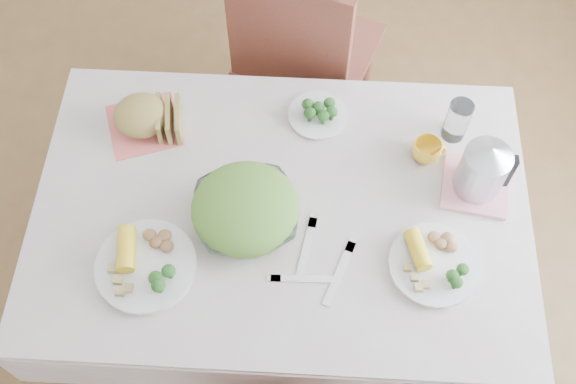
# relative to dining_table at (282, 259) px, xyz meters

# --- Properties ---
(floor) EXTENTS (3.60, 3.60, 0.00)m
(floor) POSITION_rel_dining_table_xyz_m (0.00, 0.00, -0.38)
(floor) COLOR brown
(floor) RESTS_ON ground
(dining_table) EXTENTS (1.40, 0.90, 0.75)m
(dining_table) POSITION_rel_dining_table_xyz_m (0.00, 0.00, 0.00)
(dining_table) COLOR brown
(dining_table) RESTS_ON floor
(tablecloth) EXTENTS (1.50, 1.00, 0.01)m
(tablecloth) POSITION_rel_dining_table_xyz_m (0.00, 0.00, 0.38)
(tablecloth) COLOR beige
(tablecloth) RESTS_ON dining_table
(chair_far) EXTENTS (0.61, 0.61, 1.06)m
(chair_far) POSITION_rel_dining_table_xyz_m (0.06, 0.84, 0.09)
(chair_far) COLOR brown
(chair_far) RESTS_ON floor
(salad_bowl) EXTENTS (0.36, 0.36, 0.07)m
(salad_bowl) POSITION_rel_dining_table_xyz_m (-0.10, -0.05, 0.42)
(salad_bowl) COLOR white
(salad_bowl) RESTS_ON tablecloth
(dinner_plate_left) EXTENTS (0.35, 0.35, 0.02)m
(dinner_plate_left) POSITION_rel_dining_table_xyz_m (-0.37, -0.22, 0.40)
(dinner_plate_left) COLOR white
(dinner_plate_left) RESTS_ON tablecloth
(dinner_plate_right) EXTENTS (0.28, 0.28, 0.02)m
(dinner_plate_right) POSITION_rel_dining_table_xyz_m (0.45, -0.17, 0.40)
(dinner_plate_right) COLOR white
(dinner_plate_right) RESTS_ON tablecloth
(broccoli_plate) EXTENTS (0.23, 0.23, 0.02)m
(broccoli_plate) POSITION_rel_dining_table_xyz_m (0.10, 0.34, 0.40)
(broccoli_plate) COLOR beige
(broccoli_plate) RESTS_ON tablecloth
(napkin) EXTENTS (0.28, 0.28, 0.00)m
(napkin) POSITION_rel_dining_table_xyz_m (-0.46, 0.28, 0.39)
(napkin) COLOR #DF6358
(napkin) RESTS_ON tablecloth
(bread_loaf) EXTENTS (0.19, 0.18, 0.11)m
(bread_loaf) POSITION_rel_dining_table_xyz_m (-0.46, 0.28, 0.45)
(bread_loaf) COLOR olive
(bread_loaf) RESTS_ON napkin
(yellow_mug) EXTENTS (0.12, 0.12, 0.07)m
(yellow_mug) POSITION_rel_dining_table_xyz_m (0.44, 0.20, 0.42)
(yellow_mug) COLOR yellow
(yellow_mug) RESTS_ON tablecloth
(glass_tumbler) EXTENTS (0.09, 0.09, 0.15)m
(glass_tumbler) POSITION_rel_dining_table_xyz_m (0.54, 0.30, 0.45)
(glass_tumbler) COLOR white
(glass_tumbler) RESTS_ON tablecloth
(pink_tray) EXTENTS (0.23, 0.23, 0.02)m
(pink_tray) POSITION_rel_dining_table_xyz_m (0.59, 0.10, 0.40)
(pink_tray) COLOR pink
(pink_tray) RESTS_ON tablecloth
(electric_kettle) EXTENTS (0.18, 0.18, 0.20)m
(electric_kettle) POSITION_rel_dining_table_xyz_m (0.59, 0.10, 0.51)
(electric_kettle) COLOR #B2B5BA
(electric_kettle) RESTS_ON pink_tray
(fork_left) EXTENTS (0.06, 0.21, 0.00)m
(fork_left) POSITION_rel_dining_table_xyz_m (0.08, -0.14, 0.39)
(fork_left) COLOR silver
(fork_left) RESTS_ON tablecloth
(fork_right) EXTENTS (0.10, 0.21, 0.00)m
(fork_right) POSITION_rel_dining_table_xyz_m (0.18, -0.21, 0.39)
(fork_right) COLOR silver
(fork_right) RESTS_ON tablecloth
(knife) EXTENTS (0.19, 0.03, 0.00)m
(knife) POSITION_rel_dining_table_xyz_m (0.08, -0.23, 0.39)
(knife) COLOR silver
(knife) RESTS_ON tablecloth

